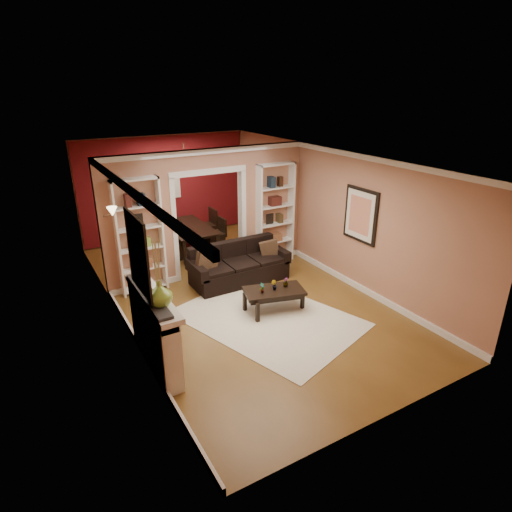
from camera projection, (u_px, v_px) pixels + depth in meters
floor at (236, 293)px, 8.60m from camera, size 8.00×8.00×0.00m
ceiling at (234, 157)px, 7.58m from camera, size 8.00×8.00×0.00m
wall_back at (165, 187)px, 11.30m from camera, size 8.00×0.00×8.00m
wall_front at (396, 325)px, 4.89m from camera, size 8.00×0.00×8.00m
wall_left at (114, 251)px, 7.04m from camera, size 0.00×8.00×8.00m
wall_right at (328, 212)px, 9.14m from camera, size 0.00×8.00×8.00m
partition_wall at (209, 213)px, 9.05m from camera, size 4.50×0.15×2.70m
red_back_panel at (166, 189)px, 11.28m from camera, size 4.44×0.04×2.64m
dining_window at (165, 180)px, 11.16m from camera, size 0.78×0.03×0.98m
area_rug at (268, 318)px, 7.65m from camera, size 3.06×3.62×0.01m
sofa at (239, 263)px, 8.95m from camera, size 2.08×0.90×0.81m
pillow_left at (207, 261)px, 8.51m from camera, size 0.48×0.20×0.46m
pillow_right at (270, 249)px, 9.21m from camera, size 0.40×0.26×0.39m
coffee_table at (274, 300)px, 7.89m from camera, size 1.20×0.85×0.41m
plant_left at (262, 288)px, 7.65m from camera, size 0.12×0.10×0.20m
plant_center at (274, 285)px, 7.77m from camera, size 0.12×0.13×0.18m
plant_right at (286, 282)px, 7.89m from camera, size 0.11×0.11×0.18m
bookshelf_left at (140, 237)px, 8.27m from camera, size 0.90×0.30×2.30m
bookshelf_right at (275, 214)px, 9.71m from camera, size 0.90×0.30×2.30m
fireplace at (156, 331)px, 6.21m from camera, size 0.32×1.70×1.16m
vase at (160, 294)px, 5.63m from camera, size 0.34×0.34×0.35m
mirror at (138, 255)px, 5.68m from camera, size 0.03×0.95×1.10m
wall_sconce at (109, 214)px, 7.35m from camera, size 0.18×0.18×0.22m
framed_art at (360, 215)px, 8.24m from camera, size 0.04×0.85×1.05m
dining_table at (189, 238)px, 10.65m from camera, size 1.81×1.01×0.64m
dining_chair_nw at (172, 241)px, 10.10m from camera, size 0.47×0.47×0.90m
dining_chair_ne at (214, 234)px, 10.63m from camera, size 0.42×0.42×0.84m
dining_chair_sw at (164, 235)px, 10.60m from camera, size 0.47×0.47×0.82m
dining_chair_se at (205, 226)px, 11.09m from camera, size 0.58×0.58×0.93m
chandelier at (181, 170)px, 10.00m from camera, size 0.50×0.50×0.30m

